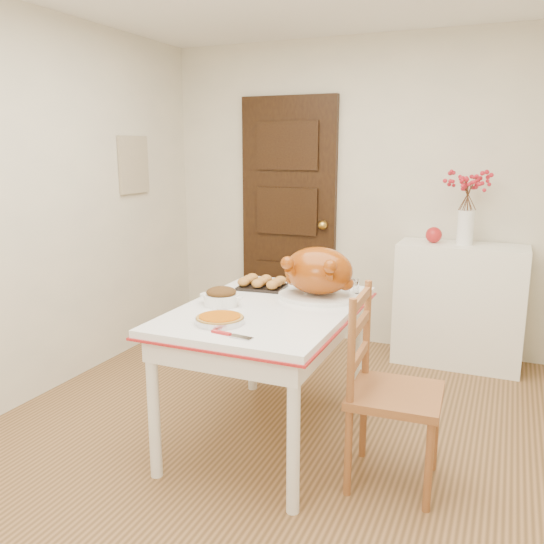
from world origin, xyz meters
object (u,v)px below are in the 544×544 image
at_px(pumpkin_pie, 220,318).
at_px(kitchen_table, 269,373).
at_px(sideboard, 459,305).
at_px(turkey_platter, 318,274).
at_px(chair_oak, 396,390).

bearing_deg(pumpkin_pie, kitchen_table, 75.75).
xyz_separation_m(sideboard, turkey_platter, (-0.67, -1.38, 0.47)).
distance_m(sideboard, chair_oak, 1.80).
bearing_deg(chair_oak, kitchen_table, 75.14).
distance_m(sideboard, pumpkin_pie, 2.26).
height_order(kitchen_table, pumpkin_pie, pumpkin_pie).
relative_size(sideboard, pumpkin_pie, 3.85).
distance_m(kitchen_table, chair_oak, 0.76).
xyz_separation_m(kitchen_table, pumpkin_pie, (-0.10, -0.38, 0.42)).
xyz_separation_m(kitchen_table, turkey_platter, (0.20, 0.26, 0.54)).
bearing_deg(pumpkin_pie, turkey_platter, 65.12).
bearing_deg(sideboard, turkey_platter, -116.04).
bearing_deg(kitchen_table, chair_oak, -11.98).
bearing_deg(chair_oak, sideboard, -7.16).
bearing_deg(turkey_platter, chair_oak, -40.07).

